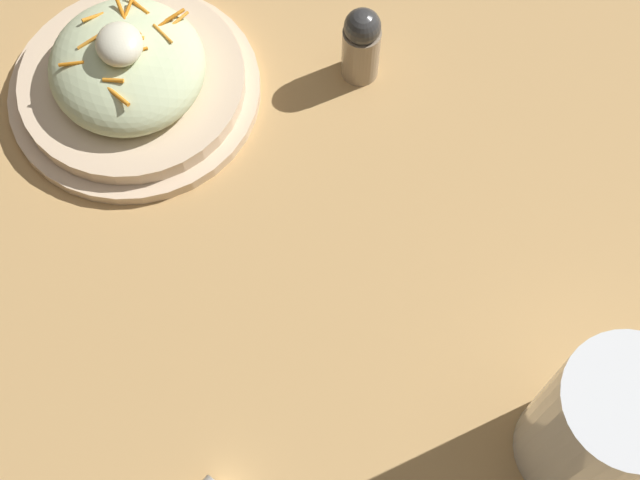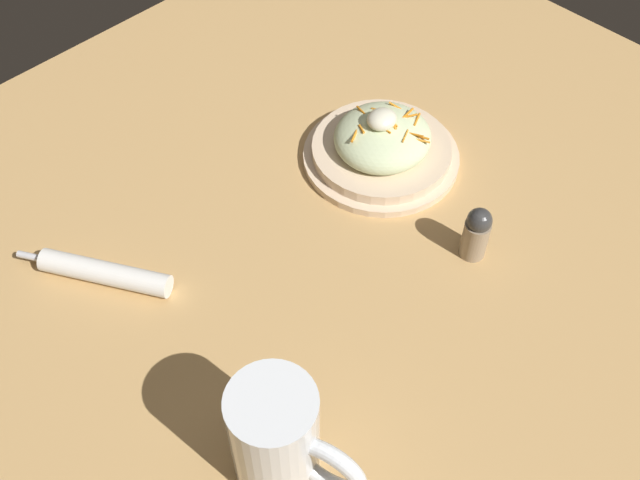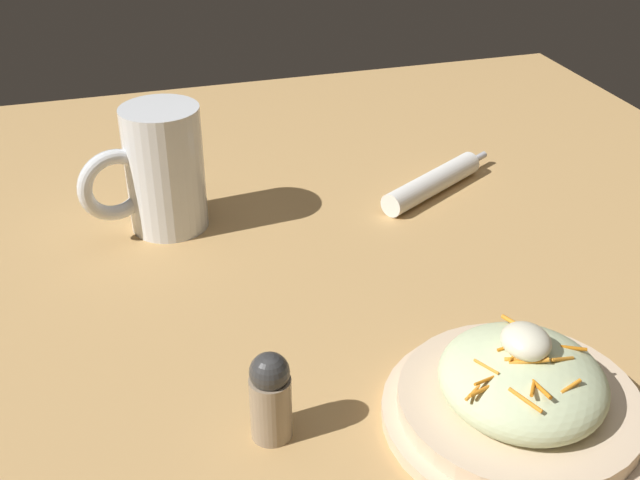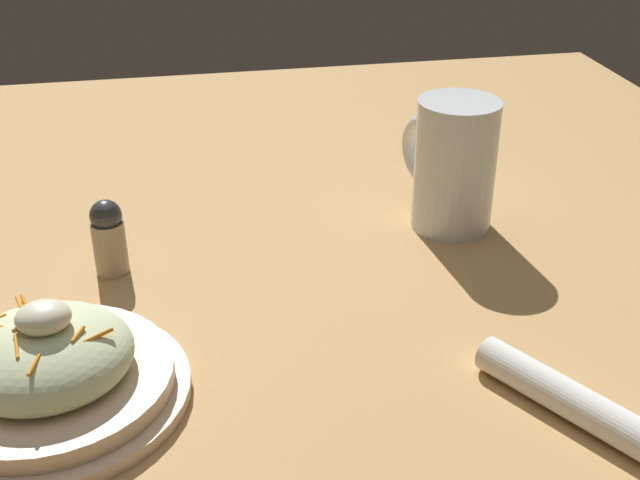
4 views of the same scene
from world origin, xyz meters
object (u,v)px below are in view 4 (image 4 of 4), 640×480
(beer_mug, at_px, (452,170))
(napkin_roll, at_px, (574,402))
(salt_shaker, at_px, (109,237))
(salad_plate, at_px, (48,371))

(beer_mug, height_order, napkin_roll, beer_mug)
(salt_shaker, bearing_deg, beer_mug, 5.47)
(napkin_roll, relative_size, salt_shaker, 2.32)
(beer_mug, bearing_deg, salad_plate, -150.68)
(napkin_roll, bearing_deg, salt_shaker, 140.34)
(salad_plate, height_order, beer_mug, beer_mug)
(salad_plate, relative_size, beer_mug, 1.52)
(napkin_roll, bearing_deg, beer_mug, 88.01)
(salad_plate, bearing_deg, beer_mug, 29.32)
(salad_plate, xyz_separation_m, beer_mug, (0.43, 0.24, 0.04))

